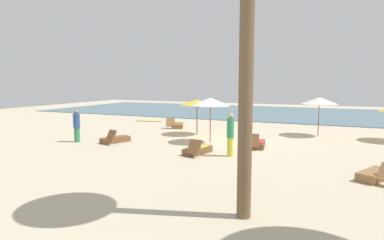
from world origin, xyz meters
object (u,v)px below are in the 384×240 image
at_px(lounger_4, 115,139).
at_px(umbrella_2, 319,101).
at_px(lounger_0, 376,175).
at_px(person_0, 77,126).
at_px(umbrella_3, 210,102).
at_px(lounger_3, 197,150).
at_px(lounger_1, 178,125).
at_px(surfboard, 148,121).
at_px(person_1, 230,134).
at_px(umbrella_4, 197,102).
at_px(lounger_2, 257,144).

bearing_deg(lounger_4, umbrella_2, 34.62).
height_order(lounger_0, person_0, person_0).
height_order(umbrella_3, lounger_4, umbrella_3).
distance_m(lounger_0, lounger_3, 6.82).
bearing_deg(lounger_3, lounger_1, 122.26).
distance_m(lounger_0, surfboard, 18.20).
bearing_deg(person_1, lounger_4, 174.83).
relative_size(lounger_1, person_0, 1.07).
distance_m(umbrella_4, surfboard, 7.77).
distance_m(lounger_1, lounger_4, 6.28).
bearing_deg(umbrella_4, lounger_0, -34.48).
xyz_separation_m(umbrella_2, lounger_4, (-9.41, -6.50, -1.86)).
height_order(lounger_0, lounger_4, lounger_4).
relative_size(umbrella_3, lounger_4, 1.33).
bearing_deg(umbrella_4, lounger_2, -29.81).
bearing_deg(umbrella_4, umbrella_2, 20.13).
height_order(lounger_1, surfboard, lounger_1).
xyz_separation_m(umbrella_2, lounger_0, (2.22, -8.44, -1.87)).
relative_size(umbrella_2, surfboard, 0.97).
relative_size(lounger_2, lounger_4, 0.99).
bearing_deg(umbrella_3, lounger_0, -28.75).
bearing_deg(umbrella_2, lounger_1, -178.47).
xyz_separation_m(lounger_0, lounger_4, (-11.63, 1.95, 0.00)).
relative_size(lounger_4, surfboard, 0.75).
height_order(lounger_3, lounger_4, lounger_4).
height_order(lounger_1, lounger_4, lounger_4).
bearing_deg(lounger_2, umbrella_3, 174.00).
distance_m(umbrella_4, person_0, 6.78).
relative_size(person_1, surfboard, 0.79).
bearing_deg(lounger_0, lounger_2, 141.76).
relative_size(lounger_3, person_1, 0.96).
xyz_separation_m(umbrella_3, umbrella_4, (-1.63, 2.11, -0.19)).
distance_m(umbrella_4, lounger_4, 5.27).
distance_m(lounger_3, lounger_4, 4.97).
height_order(lounger_0, surfboard, lounger_0).
bearing_deg(lounger_2, umbrella_2, 63.06).
relative_size(umbrella_4, lounger_4, 1.20).
height_order(person_0, surfboard, person_0).
relative_size(umbrella_2, umbrella_4, 1.07).
bearing_deg(lounger_3, lounger_4, 171.28).
bearing_deg(surfboard, person_1, -43.67).
bearing_deg(lounger_0, person_1, 165.44).
xyz_separation_m(lounger_2, lounger_3, (-2.07, -2.47, -0.00)).
xyz_separation_m(lounger_4, person_1, (6.34, -0.57, 0.76)).
relative_size(umbrella_3, person_1, 1.26).
distance_m(umbrella_2, surfboard, 12.96).
xyz_separation_m(lounger_1, lounger_4, (-0.49, -6.26, 0.00)).
bearing_deg(lounger_4, lounger_0, -9.50).
height_order(umbrella_2, umbrella_3, umbrella_3).
xyz_separation_m(person_0, person_1, (8.27, 0.05, 0.09)).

